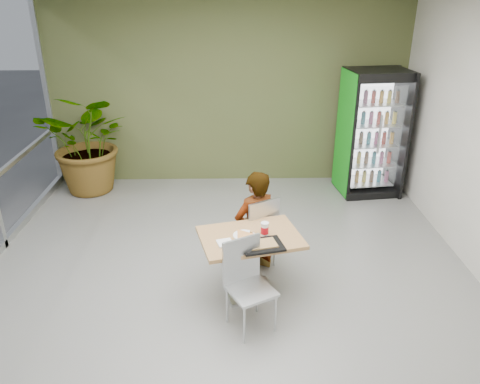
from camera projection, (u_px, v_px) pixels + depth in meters
The scene contains 12 objects.
ground at pixel (227, 298), 5.28m from camera, with size 7.00×7.00×0.00m, color gray.
room_envelope at pixel (225, 165), 4.62m from camera, with size 6.00×7.00×3.20m, color silver, non-canonical shape.
dining_table at pixel (250, 253), 5.14m from camera, with size 1.22×0.99×0.75m.
chair_far at pixel (259, 227), 5.62m from camera, with size 0.58×0.58×0.95m.
chair_near at pixel (246, 277), 4.69m from camera, with size 0.57×0.57×0.95m.
seated_woman at pixel (255, 231), 5.69m from camera, with size 0.58×0.37×1.57m, color black.
pizza_plate at pixel (244, 235), 5.04m from camera, with size 0.34×0.30×0.03m.
soda_cup at pixel (265, 229), 5.03m from camera, with size 0.09×0.09×0.16m.
napkin_stack at pixel (225, 243), 4.89m from camera, with size 0.16×0.16×0.02m, color white.
cafeteria_tray at pixel (262, 246), 4.84m from camera, with size 0.43×0.31×0.02m, color black.
beverage_fridge at pixel (372, 134), 7.54m from camera, with size 1.01×0.82×2.03m.
potted_plant at pixel (90, 142), 7.66m from camera, with size 1.54×1.33×1.71m, color #366B2B.
Camera 1 is at (0.07, -4.32, 3.26)m, focal length 35.00 mm.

